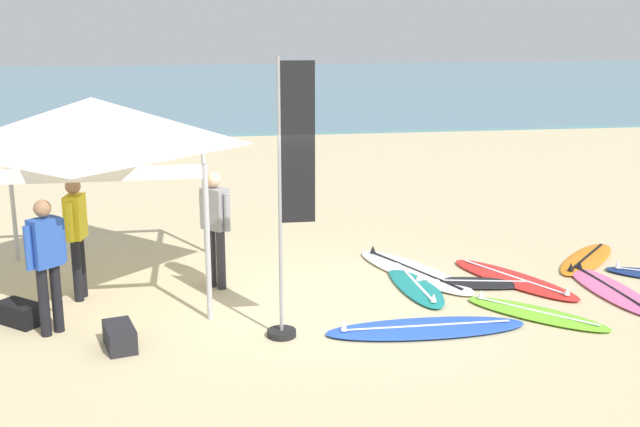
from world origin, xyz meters
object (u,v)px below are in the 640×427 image
Objects in this scene: canopy_tent at (93,123)px; surfboard_blue at (426,328)px; gear_bag_by_pole at (20,313)px; gear_bag_near_tent at (120,337)px; surfboard_black at (471,283)px; surfboard_teal at (415,283)px; person_grey at (215,222)px; surfboard_red at (514,279)px; banner_flag at (290,212)px; surfboard_white at (414,271)px; surfboard_lime at (536,313)px; surfboard_pink at (611,290)px; surfboard_orange at (586,259)px; person_yellow at (76,230)px; person_blue at (47,258)px.

surfboard_blue is (4.17, -2.33, -2.35)m from canopy_tent.
surfboard_blue is 5.18m from gear_bag_by_pole.
surfboard_black is at bearing 17.14° from gear_bag_near_tent.
person_grey reaches higher than surfboard_teal.
surfboard_red is 1.19× the size of surfboard_black.
surfboard_white is at bearing 44.53° from banner_flag.
surfboard_lime is 1.60m from surfboard_blue.
surfboard_white is 5.66m from gear_bag_by_pole.
banner_flag is at bearing -142.26° from surfboard_teal.
surfboard_pink is at bearing -17.18° from surfboard_black.
gear_bag_near_tent is (-5.57, -1.57, 0.10)m from surfboard_red.
surfboard_orange is at bearing 24.34° from banner_flag.
person_grey is (-3.68, 0.47, 0.95)m from surfboard_black.
surfboard_pink is at bearing 26.26° from surfboard_lime.
surfboard_black is 1.14× the size of person_yellow.
canopy_tent is 7.90m from surfboard_orange.
surfboard_blue is at bearing -38.66° from person_grey.
surfboard_orange is at bearing 18.22° from gear_bag_near_tent.
surfboard_blue is 4.27× the size of gear_bag_near_tent.
surfboard_teal is 2.97m from banner_flag.
surfboard_teal is 5.44m from gear_bag_by_pole.
surfboard_red is at bearing 4.93° from gear_bag_by_pole.
surfboard_black is 3.83m from person_grey.
surfboard_teal is 3.54× the size of gear_bag_near_tent.
banner_flag is (2.74, -1.76, 0.59)m from person_yellow.
surfboard_lime is at bearing 2.28° from gear_bag_near_tent.
surfboard_blue is (-1.83, -1.62, -0.00)m from surfboard_red.
person_blue is at bearing -177.40° from surfboard_pink.
surfboard_orange is at bearing 76.32° from surfboard_pink.
canopy_tent reaches higher than person_yellow.
surfboard_white is at bearing -1.47° from canopy_tent.
surfboard_pink is (2.70, -0.68, -0.00)m from surfboard_teal.
surfboard_blue is 1.50× the size of person_blue.
surfboard_black is (-0.69, -0.06, 0.00)m from surfboard_red.
person_yellow is at bearing -176.11° from surfboard_orange.
person_yellow is (-5.57, 0.30, 0.95)m from surfboard_black.
person_yellow reaches higher than surfboard_orange.
person_blue is at bearing -170.83° from surfboard_black.
gear_bag_near_tent is at bearing -33.66° from person_blue.
surfboard_white is at bearing 156.68° from surfboard_red.
surfboard_teal is (-3.05, -0.73, -0.00)m from surfboard_orange.
gear_bag_near_tent is (-2.05, -0.05, -1.43)m from banner_flag.
surfboard_blue and surfboard_black have the same top height.
surfboard_orange is at bearing 3.89° from person_yellow.
surfboard_orange is at bearing 0.46° from canopy_tent.
surfboard_teal is 0.83m from surfboard_black.
surfboard_black is at bearing -6.96° from surfboard_teal.
surfboard_teal is at bearing -7.38° from person_grey.
surfboard_pink is 2.85m from surfboard_white.
person_grey is at bearing 169.29° from surfboard_pink.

